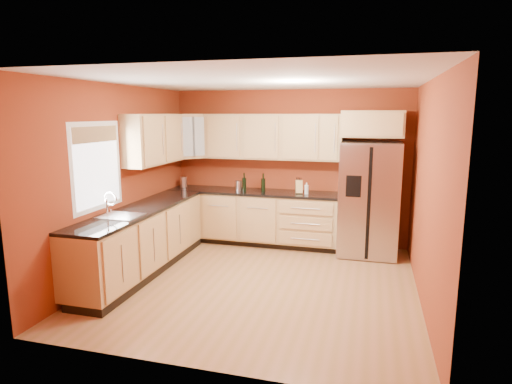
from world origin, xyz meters
TOP-DOWN VIEW (x-y plane):
  - floor at (0.00, 0.00)m, footprint 4.00×4.00m
  - ceiling at (0.00, 0.00)m, footprint 4.00×4.00m
  - wall_back at (0.00, 2.00)m, footprint 4.00×0.04m
  - wall_front at (0.00, -2.00)m, footprint 4.00×0.04m
  - wall_left at (-2.00, 0.00)m, footprint 0.04×4.00m
  - wall_right at (2.00, 0.00)m, footprint 0.04×4.00m
  - base_cabinets_back at (-0.55, 1.70)m, footprint 2.90×0.60m
  - base_cabinets_left at (-1.70, 0.00)m, footprint 0.60×2.80m
  - countertop_back at (-0.55, 1.69)m, footprint 2.90×0.62m
  - countertop_left at (-1.69, 0.00)m, footprint 0.62×2.80m
  - upper_cabinets_back at (-0.25, 1.83)m, footprint 2.30×0.33m
  - upper_cabinets_left at (-1.83, 0.72)m, footprint 0.33×1.35m
  - corner_upper_cabinet at (-1.67, 1.67)m, footprint 0.67×0.67m
  - over_fridge_cabinet at (1.35, 1.70)m, footprint 0.92×0.60m
  - refrigerator at (1.35, 1.62)m, footprint 0.90×0.75m
  - window at (-1.98, -0.50)m, footprint 0.03×0.90m
  - sink_faucet at (-1.69, -0.50)m, footprint 0.50×0.42m
  - canister_left at (-0.78, 1.63)m, footprint 0.13×0.13m
  - canister_right at (-1.83, 1.73)m, footprint 0.14×0.14m
  - wine_bottle_a at (-0.36, 1.65)m, footprint 0.07×0.07m
  - wine_bottle_b at (-0.68, 1.63)m, footprint 0.09×0.09m
  - knife_block at (0.24, 1.68)m, footprint 0.13×0.12m
  - soap_dispenser at (0.37, 1.64)m, footprint 0.08×0.08m

SIDE VIEW (x-z plane):
  - floor at x=0.00m, z-range 0.00..0.00m
  - base_cabinets_back at x=-0.55m, z-range 0.00..0.88m
  - base_cabinets_left at x=-1.70m, z-range 0.00..0.88m
  - refrigerator at x=1.35m, z-range 0.00..1.78m
  - countertop_back at x=-0.55m, z-range 0.88..0.92m
  - countertop_left at x=-1.69m, z-range 0.88..0.92m
  - canister_left at x=-0.78m, z-range 0.92..1.09m
  - canister_right at x=-1.83m, z-range 0.92..1.10m
  - soap_dispenser at x=0.37m, z-range 0.92..1.11m
  - knife_block at x=0.24m, z-range 0.92..1.13m
  - sink_faucet at x=-1.69m, z-range 0.92..1.22m
  - wine_bottle_b at x=-0.68m, z-range 0.92..1.23m
  - wine_bottle_a at x=-0.36m, z-range 0.92..1.23m
  - wall_back at x=0.00m, z-range 0.00..2.60m
  - wall_front at x=0.00m, z-range 0.00..2.60m
  - wall_left at x=-2.00m, z-range 0.00..2.60m
  - wall_right at x=2.00m, z-range 0.00..2.60m
  - window at x=-1.98m, z-range 1.05..2.05m
  - upper_cabinets_back at x=-0.25m, z-range 1.45..2.20m
  - upper_cabinets_left at x=-1.83m, z-range 1.45..2.20m
  - corner_upper_cabinet at x=-1.67m, z-range 1.45..2.20m
  - over_fridge_cabinet at x=1.35m, z-range 1.85..2.25m
  - ceiling at x=0.00m, z-range 2.60..2.60m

